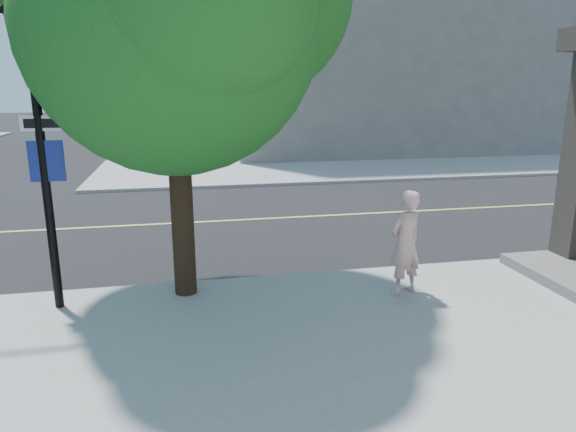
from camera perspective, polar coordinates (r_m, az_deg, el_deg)
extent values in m
plane|color=black|center=(9.59, -26.09, -8.25)|extent=(140.00, 140.00, 0.00)
cube|color=black|center=(13.78, -21.66, -1.25)|extent=(140.00, 9.00, 0.01)
cube|color=#959593|center=(32.24, 8.47, 7.95)|extent=(29.00, 25.00, 0.12)
cube|color=slate|center=(32.92, 9.50, 20.36)|extent=(18.00, 16.00, 14.00)
imported|color=#D6A39F|center=(8.49, 12.85, -2.92)|extent=(0.74, 0.62, 1.72)
cylinder|color=black|center=(8.26, -11.78, 3.20)|extent=(0.35, 0.35, 3.55)
sphere|color=#1D621F|center=(8.16, -12.65, 19.73)|extent=(4.34, 4.34, 4.34)
cylinder|color=black|center=(8.24, -25.46, 5.51)|extent=(0.13, 0.13, 4.51)
cube|color=white|center=(8.16, -25.55, 9.24)|extent=(0.59, 0.04, 0.21)
cube|color=navy|center=(8.21, -25.16, 5.52)|extent=(0.48, 0.04, 0.59)
imported|color=black|center=(8.18, -26.52, 15.21)|extent=(0.18, 0.21, 1.07)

